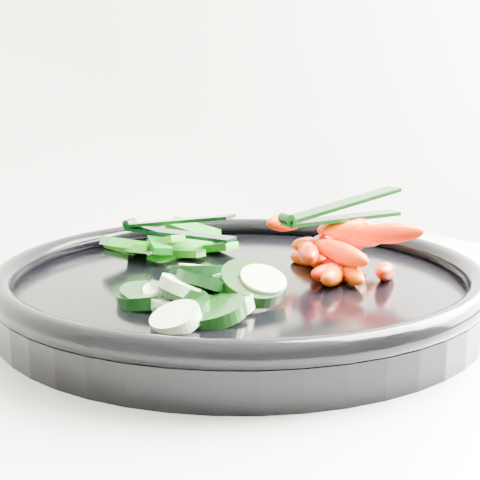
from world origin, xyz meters
TOP-DOWN VIEW (x-y plane):
  - veggie_tray at (0.65, 1.68)m, footprint 0.49×0.49m
  - cucumber_pile at (0.59, 1.64)m, footprint 0.12×0.12m
  - carrot_pile at (0.72, 1.65)m, footprint 0.12×0.14m
  - pepper_pile at (0.64, 1.78)m, footprint 0.12×0.10m
  - tong_carrot at (0.72, 1.65)m, footprint 0.11×0.02m
  - tong_pepper at (0.64, 1.78)m, footprint 0.06×0.11m

SIDE VIEW (x-z plane):
  - veggie_tray at x=0.65m, z-range 0.93..0.97m
  - cucumber_pile at x=0.59m, z-range 0.94..0.98m
  - pepper_pile at x=0.64m, z-range 0.95..0.98m
  - carrot_pile at x=0.72m, z-range 0.95..1.00m
  - tong_pepper at x=0.64m, z-range 0.97..0.99m
  - tong_carrot at x=0.72m, z-range 0.99..1.02m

